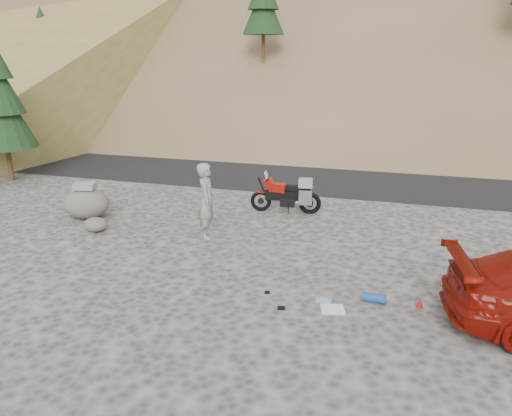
# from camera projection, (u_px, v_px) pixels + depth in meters

# --- Properties ---
(ground) EXTENTS (140.00, 140.00, 0.00)m
(ground) POSITION_uv_depth(u_px,v_px,m) (267.00, 260.00, 11.39)
(ground) COLOR #3C3A37
(ground) RESTS_ON ground
(road) EXTENTS (120.00, 7.00, 0.05)m
(road) POSITION_uv_depth(u_px,v_px,m) (327.00, 172.00, 19.63)
(road) COLOR black
(road) RESTS_ON ground
(conifer_verge) EXTENTS (2.20, 2.20, 5.04)m
(conifer_verge) POSITION_uv_depth(u_px,v_px,m) (0.00, 101.00, 17.59)
(conifer_verge) COLOR #3D2A16
(conifer_verge) RESTS_ON ground
(motorcycle) EXTENTS (2.09, 0.75, 1.25)m
(motorcycle) POSITION_uv_depth(u_px,v_px,m) (289.00, 195.00, 14.62)
(motorcycle) COLOR black
(motorcycle) RESTS_ON ground
(man) EXTENTS (0.63, 0.80, 1.94)m
(man) POSITION_uv_depth(u_px,v_px,m) (208.00, 237.00, 12.82)
(man) COLOR gray
(man) RESTS_ON ground
(boulder) EXTENTS (1.39, 1.20, 1.04)m
(boulder) POSITION_uv_depth(u_px,v_px,m) (86.00, 203.00, 14.17)
(boulder) COLOR #555049
(boulder) RESTS_ON ground
(small_rock) EXTENTS (0.67, 0.62, 0.37)m
(small_rock) POSITION_uv_depth(u_px,v_px,m) (96.00, 224.00, 13.19)
(small_rock) COLOR #555049
(small_rock) RESTS_ON ground
(gear_white_cloth) EXTENTS (0.50, 0.47, 0.01)m
(gear_white_cloth) POSITION_uv_depth(u_px,v_px,m) (333.00, 309.00, 9.22)
(gear_white_cloth) COLOR white
(gear_white_cloth) RESTS_ON ground
(gear_blue_mat) EXTENTS (0.46, 0.21, 0.18)m
(gear_blue_mat) POSITION_uv_depth(u_px,v_px,m) (374.00, 298.00, 9.48)
(gear_blue_mat) COLOR #19479A
(gear_blue_mat) RESTS_ON ground
(gear_funnel) EXTENTS (0.18, 0.18, 0.18)m
(gear_funnel) POSITION_uv_depth(u_px,v_px,m) (420.00, 303.00, 9.28)
(gear_funnel) COLOR #AD0B16
(gear_funnel) RESTS_ON ground
(gear_glove_a) EXTENTS (0.15, 0.12, 0.04)m
(gear_glove_a) POSITION_uv_depth(u_px,v_px,m) (281.00, 308.00, 9.24)
(gear_glove_a) COLOR black
(gear_glove_a) RESTS_ON ground
(gear_glove_b) EXTENTS (0.12, 0.11, 0.03)m
(gear_glove_b) POSITION_uv_depth(u_px,v_px,m) (267.00, 292.00, 9.84)
(gear_glove_b) COLOR black
(gear_glove_b) RESTS_ON ground
(gear_blue_cloth) EXTENTS (0.29, 0.22, 0.01)m
(gear_blue_cloth) POSITION_uv_depth(u_px,v_px,m) (324.00, 301.00, 9.53)
(gear_blue_cloth) COLOR #80A1C6
(gear_blue_cloth) RESTS_ON ground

